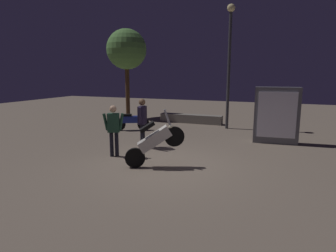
{
  "coord_description": "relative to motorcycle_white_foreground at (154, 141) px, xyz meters",
  "views": [
    {
      "loc": [
        3.0,
        -7.25,
        2.59
      ],
      "look_at": [
        -0.23,
        0.84,
        1.0
      ],
      "focal_mm": 30.8,
      "sensor_mm": 36.0,
      "label": 1
    }
  ],
  "objects": [
    {
      "name": "ground_plane",
      "position": [
        0.23,
        0.17,
        -0.74
      ],
      "size": [
        40.0,
        40.0,
        0.0
      ],
      "primitive_type": "plane",
      "color": "#756656"
    },
    {
      "name": "motorcycle_white_foreground",
      "position": [
        0.0,
        0.0,
        0.0
      ],
      "size": [
        1.51,
        0.87,
        1.63
      ],
      "rotation": [
        0.0,
        0.0,
        0.49
      ],
      "color": "black",
      "rests_on": "ground_plane"
    },
    {
      "name": "motorcycle_blue_parked_left",
      "position": [
        -3.19,
        4.45,
        -0.31
      ],
      "size": [
        1.51,
        0.88,
        1.11
      ],
      "rotation": [
        0.0,
        0.0,
        0.5
      ],
      "color": "black",
      "rests_on": "ground_plane"
    },
    {
      "name": "person_rider_beside",
      "position": [
        -1.3,
        1.84,
        0.29
      ],
      "size": [
        0.3,
        0.67,
        1.73
      ],
      "rotation": [
        0.0,
        0.0,
        0.18
      ],
      "color": "black",
      "rests_on": "ground_plane"
    },
    {
      "name": "person_bystander_far",
      "position": [
        -1.62,
        0.49,
        0.22
      ],
      "size": [
        0.63,
        0.37,
        1.62
      ],
      "rotation": [
        0.0,
        0.0,
        5.16
      ],
      "color": "black",
      "rests_on": "ground_plane"
    },
    {
      "name": "streetlamp_near",
      "position": [
        0.82,
        6.54,
        2.78
      ],
      "size": [
        0.36,
        0.36,
        5.64
      ],
      "color": "#38383D",
      "rests_on": "ground_plane"
    },
    {
      "name": "tree_left_bg",
      "position": [
        -5.27,
        7.82,
        3.18
      ],
      "size": [
        2.29,
        2.29,
        5.1
      ],
      "color": "#4C331E",
      "rests_on": "ground_plane"
    },
    {
      "name": "kiosk_billboard",
      "position": [
        3.05,
        4.3,
        0.31
      ],
      "size": [
        1.64,
        0.66,
        2.1
      ],
      "rotation": [
        0.0,
        0.0,
        3.23
      ],
      "color": "#595960",
      "rests_on": "ground_plane"
    },
    {
      "name": "planter_wall_low",
      "position": [
        -1.23,
        7.39,
        -0.52
      ],
      "size": [
        3.31,
        0.5,
        0.45
      ],
      "color": "gray",
      "rests_on": "ground_plane"
    }
  ]
}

